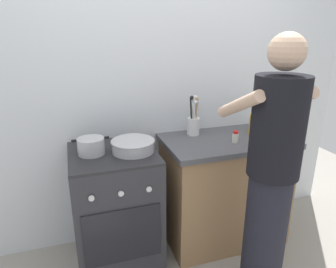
{
  "coord_description": "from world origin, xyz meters",
  "views": [
    {
      "loc": [
        -0.58,
        -1.83,
        1.7
      ],
      "look_at": [
        0.05,
        0.12,
        1.0
      ],
      "focal_mm": 32.22,
      "sensor_mm": 36.0,
      "label": 1
    }
  ],
  "objects_px": {
    "spice_bottle": "(235,137)",
    "person": "(271,180)",
    "pot": "(91,146)",
    "mixing_bowl": "(133,145)",
    "utensil_crock": "(194,122)",
    "oil_bottle": "(253,124)",
    "stove_range": "(116,208)"
  },
  "relations": [
    {
      "from": "utensil_crock",
      "to": "oil_bottle",
      "type": "height_order",
      "value": "utensil_crock"
    },
    {
      "from": "stove_range",
      "to": "mixing_bowl",
      "type": "height_order",
      "value": "mixing_bowl"
    },
    {
      "from": "stove_range",
      "to": "person",
      "type": "bearing_deg",
      "value": -36.88
    },
    {
      "from": "mixing_bowl",
      "to": "person",
      "type": "bearing_deg",
      "value": -40.27
    },
    {
      "from": "oil_bottle",
      "to": "stove_range",
      "type": "bearing_deg",
      "value": -178.04
    },
    {
      "from": "spice_bottle",
      "to": "person",
      "type": "relative_size",
      "value": 0.05
    },
    {
      "from": "utensil_crock",
      "to": "person",
      "type": "xyz_separation_m",
      "value": [
        0.16,
        -0.81,
        -0.14
      ]
    },
    {
      "from": "mixing_bowl",
      "to": "person",
      "type": "relative_size",
      "value": 0.18
    },
    {
      "from": "pot",
      "to": "mixing_bowl",
      "type": "xyz_separation_m",
      "value": [
        0.28,
        -0.05,
        -0.01
      ]
    },
    {
      "from": "mixing_bowl",
      "to": "utensil_crock",
      "type": "relative_size",
      "value": 0.94
    },
    {
      "from": "mixing_bowl",
      "to": "utensil_crock",
      "type": "xyz_separation_m",
      "value": [
        0.54,
        0.21,
        0.06
      ]
    },
    {
      "from": "pot",
      "to": "mixing_bowl",
      "type": "height_order",
      "value": "pot"
    },
    {
      "from": "oil_bottle",
      "to": "person",
      "type": "relative_size",
      "value": 0.13
    },
    {
      "from": "oil_bottle",
      "to": "mixing_bowl",
      "type": "bearing_deg",
      "value": -175.72
    },
    {
      "from": "mixing_bowl",
      "to": "oil_bottle",
      "type": "xyz_separation_m",
      "value": [
        1.01,
        0.08,
        0.04
      ]
    },
    {
      "from": "mixing_bowl",
      "to": "utensil_crock",
      "type": "distance_m",
      "value": 0.59
    },
    {
      "from": "oil_bottle",
      "to": "utensil_crock",
      "type": "bearing_deg",
      "value": 163.77
    },
    {
      "from": "spice_bottle",
      "to": "oil_bottle",
      "type": "xyz_separation_m",
      "value": [
        0.24,
        0.13,
        0.05
      ]
    },
    {
      "from": "mixing_bowl",
      "to": "oil_bottle",
      "type": "bearing_deg",
      "value": 4.28
    },
    {
      "from": "pot",
      "to": "oil_bottle",
      "type": "distance_m",
      "value": 1.29
    },
    {
      "from": "stove_range",
      "to": "utensil_crock",
      "type": "xyz_separation_m",
      "value": [
        0.68,
        0.18,
        0.55
      ]
    },
    {
      "from": "mixing_bowl",
      "to": "oil_bottle",
      "type": "distance_m",
      "value": 1.02
    },
    {
      "from": "stove_range",
      "to": "oil_bottle",
      "type": "bearing_deg",
      "value": 1.96
    },
    {
      "from": "stove_range",
      "to": "pot",
      "type": "height_order",
      "value": "pot"
    },
    {
      "from": "utensil_crock",
      "to": "spice_bottle",
      "type": "distance_m",
      "value": 0.36
    },
    {
      "from": "pot",
      "to": "oil_bottle",
      "type": "bearing_deg",
      "value": 1.3
    },
    {
      "from": "spice_bottle",
      "to": "person",
      "type": "bearing_deg",
      "value": -97.08
    },
    {
      "from": "utensil_crock",
      "to": "oil_bottle",
      "type": "relative_size",
      "value": 1.5
    },
    {
      "from": "spice_bottle",
      "to": "pot",
      "type": "bearing_deg",
      "value": 174.31
    },
    {
      "from": "mixing_bowl",
      "to": "spice_bottle",
      "type": "relative_size",
      "value": 3.36
    },
    {
      "from": "spice_bottle",
      "to": "utensil_crock",
      "type": "bearing_deg",
      "value": 130.29
    },
    {
      "from": "utensil_crock",
      "to": "pot",
      "type": "bearing_deg",
      "value": -168.65
    }
  ]
}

